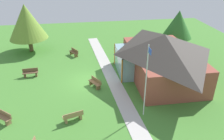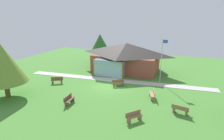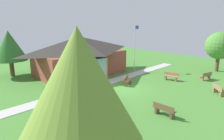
# 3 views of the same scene
# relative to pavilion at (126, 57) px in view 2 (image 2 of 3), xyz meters

# --- Properties ---
(ground_plane) EXTENTS (44.00, 44.00, 0.00)m
(ground_plane) POSITION_rel_pavilion_xyz_m (0.08, -7.09, -2.28)
(ground_plane) COLOR #478433
(pavilion) EXTENTS (10.50, 7.60, 4.39)m
(pavilion) POSITION_rel_pavilion_xyz_m (0.00, 0.00, 0.00)
(pavilion) COLOR brown
(pavilion) RESTS_ON ground_plane
(footpath) EXTENTS (25.33, 3.49, 0.03)m
(footpath) POSITION_rel_pavilion_xyz_m (0.08, -4.73, -2.27)
(footpath) COLOR #BCB7B2
(footpath) RESTS_ON ground_plane
(flagpole) EXTENTS (0.64, 0.08, 5.71)m
(flagpole) POSITION_rel_pavilion_xyz_m (5.80, -3.24, 0.86)
(flagpole) COLOR silver
(flagpole) RESTS_ON ground_plane
(bench_front_center) EXTENTS (0.55, 1.53, 0.84)m
(bench_front_center) POSITION_rel_pavilion_xyz_m (-1.83, -12.80, -1.88)
(bench_front_center) COLOR brown
(bench_front_center) RESTS_ON ground_plane
(bench_mid_right) EXTENTS (0.85, 1.56, 0.84)m
(bench_mid_right) POSITION_rel_pavilion_xyz_m (5.71, -8.53, -1.88)
(bench_mid_right) COLOR #9E7A51
(bench_mid_right) RESTS_ON ground_plane
(bench_lawn_far_right) EXTENTS (1.56, 0.73, 0.84)m
(bench_lawn_far_right) POSITION_rel_pavilion_xyz_m (8.57, -10.87, -1.88)
(bench_lawn_far_right) COLOR olive
(bench_lawn_far_right) RESTS_ON ground_plane
(bench_mid_left) EXTENTS (1.52, 1.14, 0.84)m
(bench_mid_left) POSITION_rel_pavilion_xyz_m (-6.53, -8.49, -1.88)
(bench_mid_left) COLOR brown
(bench_mid_left) RESTS_ON ground_plane
(bench_front_right) EXTENTS (1.30, 1.43, 0.84)m
(bench_front_right) POSITION_rel_pavilion_xyz_m (5.03, -13.54, -1.88)
(bench_front_right) COLOR olive
(bench_front_right) RESTS_ON ground_plane
(bench_rear_near_path) EXTENTS (1.52, 1.14, 0.84)m
(bench_rear_near_path) POSITION_rel_pavilion_xyz_m (1.14, -6.54, -1.88)
(bench_rear_near_path) COLOR brown
(bench_rear_near_path) RESTS_ON ground_plane
(tree_behind_pavilion_left) EXTENTS (3.65, 3.65, 5.10)m
(tree_behind_pavilion_left) POSITION_rel_pavilion_xyz_m (-6.30, 4.32, 1.15)
(tree_behind_pavilion_left) COLOR brown
(tree_behind_pavilion_left) RESTS_ON ground_plane
(tree_lawn_corner) EXTENTS (4.62, 4.62, 5.89)m
(tree_lawn_corner) POSITION_rel_pavilion_xyz_m (-8.84, -13.89, 1.51)
(tree_lawn_corner) COLOR brown
(tree_lawn_corner) RESTS_ON ground_plane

